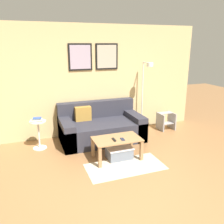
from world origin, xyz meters
The scene contains 12 objects.
ground_plane centered at (0.00, 0.00, 0.00)m, with size 16.00×16.00×0.00m, color olive.
wall_back centered at (0.00, 2.93, 1.29)m, with size 5.60×0.09×2.55m.
area_rug centered at (0.17, 1.05, 0.00)m, with size 1.39×0.68×0.01m, color #C1B299.
couch centered at (0.15, 2.41, 0.29)m, with size 1.82×0.99×0.83m.
coffee_table centered at (0.15, 1.41, 0.33)m, with size 0.89×0.53×0.41m.
storage_bin centered at (0.20, 1.41, 0.11)m, with size 0.48×0.36×0.23m.
floor_lamp centered at (1.34, 2.58, 1.00)m, with size 0.25×0.52×1.71m.
side_table centered at (-1.20, 2.39, 0.36)m, with size 0.33×0.33×0.60m.
book_stack centered at (-1.21, 2.38, 0.64)m, with size 0.25×0.18×0.07m.
remote_control centered at (0.07, 1.35, 0.42)m, with size 0.04×0.15×0.02m, color black.
cell_phone centered at (0.23, 1.33, 0.41)m, with size 0.07×0.14×0.01m, color #1E2338.
step_stool centered at (1.92, 2.48, 0.23)m, with size 0.37×0.36×0.42m.
Camera 1 is at (-1.36, -2.42, 2.12)m, focal length 38.00 mm.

